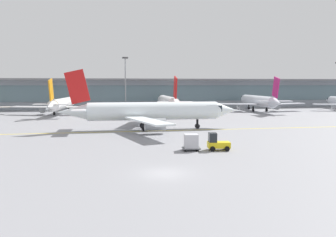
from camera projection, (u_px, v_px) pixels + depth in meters
ground_plane at (165, 173)px, 30.26m from camera, size 400.00×400.00×0.00m
taxiway_centreline_stripe at (155, 131)px, 57.75m from camera, size 110.00×0.76×0.01m
terminal_concourse at (123, 93)px, 113.17m from camera, size 211.14×11.00×9.60m
gate_airplane_2 at (62, 104)px, 89.30m from camera, size 25.59×27.65×9.15m
gate_airplane_3 at (168, 102)px, 95.48m from camera, size 27.61×29.62×9.83m
gate_airplane_4 at (258, 101)px, 99.84m from camera, size 27.57×29.68×9.83m
taxiing_regional_jet at (151, 112)px, 59.34m from camera, size 31.02×28.95×10.31m
baggage_tug at (217, 143)px, 40.68m from camera, size 2.76×1.91×2.10m
cargo_dolly_lead at (191, 142)px, 40.55m from camera, size 2.29×1.86×1.94m
apron_light_mast_1 at (125, 81)px, 104.40m from camera, size 1.80×0.36×16.01m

